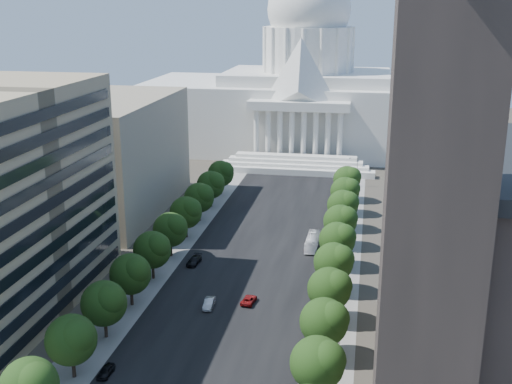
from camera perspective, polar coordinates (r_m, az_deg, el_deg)
The scene contains 33 objects.
road_asphalt at distance 155.01m, azimuth 0.85°, elevation -3.67°, with size 30.00×260.00×0.01m, color black.
sidewalk_left at distance 158.99m, azimuth -5.94°, elevation -3.24°, with size 8.00×260.00×0.02m, color gray.
sidewalk_right at distance 153.30m, azimuth 7.89°, elevation -4.07°, with size 8.00×260.00×0.02m, color gray.
capitol at distance 241.94m, azimuth 4.55°, elevation 8.52°, with size 120.00×56.00×73.00m.
office_block_left_far at distance 173.68m, azimuth -14.43°, elevation 3.19°, with size 38.00×52.00×30.00m, color gray.
tree_l_b at distance 99.46m, azimuth -16.00°, elevation -12.44°, with size 7.79×7.60×9.97m.
tree_l_c at distance 109.05m, azimuth -13.25°, elevation -9.53°, with size 7.79×7.60×9.97m.
tree_l_d at distance 119.08m, azimuth -10.99°, elevation -7.09°, with size 7.79×7.60×9.97m.
tree_l_e at distance 129.45m, azimuth -9.11°, elevation -5.02°, with size 7.79×7.60×9.97m.
tree_l_f at distance 140.08m, azimuth -7.52°, elevation -3.26°, with size 7.79×7.60×9.97m.
tree_l_g at distance 150.92m, azimuth -6.16°, elevation -1.75°, with size 7.79×7.60×9.97m.
tree_l_h at distance 161.91m, azimuth -4.99°, elevation -0.44°, with size 7.79×7.60×9.97m.
tree_l_i at distance 173.05m, azimuth -3.97°, elevation 0.71°, with size 7.79×7.60×9.97m.
tree_l_j at distance 184.29m, azimuth -3.07°, elevation 1.71°, with size 7.79×7.60×9.97m.
tree_r_b at distance 90.74m, azimuth 5.67°, elevation -14.84°, with size 7.79×7.60×9.97m.
tree_r_c at distance 101.16m, azimuth 6.24°, elevation -11.33°, with size 7.79×7.60×9.97m.
tree_r_d at distance 111.90m, azimuth 6.69°, elevation -8.48°, with size 7.79×7.60×9.97m.
tree_r_e at distance 122.88m, azimuth 7.06°, elevation -6.14°, with size 7.79×7.60×9.97m.
tree_r_f at distance 134.03m, azimuth 7.36°, elevation -4.18°, with size 7.79×7.60×9.97m.
tree_r_g at distance 145.32m, azimuth 7.62°, elevation -2.53°, with size 7.79×7.60×9.97m.
tree_r_h at distance 156.71m, azimuth 7.83°, elevation -1.11°, with size 7.79×7.60×9.97m.
tree_r_i at distance 168.19m, azimuth 8.02°, elevation 0.11°, with size 7.79×7.60×9.97m.
tree_r_j at distance 179.73m, azimuth 8.19°, elevation 1.18°, with size 7.79×7.60×9.97m.
streetlight_b at distance 100.68m, azimuth 7.10°, elevation -11.91°, with size 2.61×0.44×9.00m.
streetlight_c at distance 123.25m, azimuth 7.78°, elevation -6.41°, with size 2.61×0.44×9.00m.
streetlight_d at distance 146.60m, azimuth 8.24°, elevation -2.64°, with size 2.61×0.44×9.00m.
streetlight_e at distance 170.43m, azimuth 8.57°, elevation 0.09°, with size 2.61×0.44×9.00m.
streetlight_f at distance 194.55m, azimuth 8.82°, elevation 2.14°, with size 2.61×0.44×9.00m.
car_dark_a at distance 101.77m, azimuth -13.21°, elevation -15.25°, with size 1.63×4.04×1.38m, color black.
car_silver at distance 118.99m, azimuth -4.20°, elevation -9.85°, with size 1.63×4.68×1.54m, color #B4B6BC.
car_red at distance 120.24m, azimuth -0.64°, elevation -9.57°, with size 2.15×4.66×1.30m, color maroon.
car_dark_b at distance 137.64m, azimuth -5.52°, elevation -6.10°, with size 2.12×5.21×1.51m, color black.
city_bus at distance 146.09m, azimuth 5.02°, elevation -4.43°, with size 2.42×10.36×2.89m, color white.
Camera 1 is at (23.38, -53.56, 53.59)m, focal length 45.00 mm.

